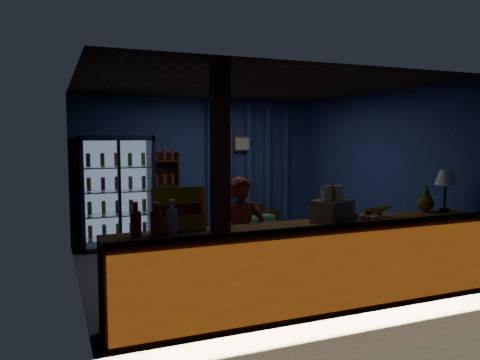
# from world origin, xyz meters

# --- Properties ---
(ground) EXTENTS (4.60, 4.60, 0.00)m
(ground) POSITION_xyz_m (0.00, 0.00, 0.00)
(ground) COLOR #515154
(ground) RESTS_ON ground
(room_walls) EXTENTS (4.60, 4.60, 4.60)m
(room_walls) POSITION_xyz_m (0.00, 0.00, 1.57)
(room_walls) COLOR navy
(room_walls) RESTS_ON ground
(counter) EXTENTS (4.40, 0.57, 0.99)m
(counter) POSITION_xyz_m (0.00, -1.91, 0.48)
(counter) COLOR brown
(counter) RESTS_ON ground
(support_post) EXTENTS (0.16, 0.16, 2.60)m
(support_post) POSITION_xyz_m (-1.05, -1.90, 1.30)
(support_post) COLOR maroon
(support_post) RESTS_ON ground
(beverage_cooler) EXTENTS (1.20, 0.62, 1.90)m
(beverage_cooler) POSITION_xyz_m (-1.55, 1.92, 0.93)
(beverage_cooler) COLOR black
(beverage_cooler) RESTS_ON ground
(bottle_shelf) EXTENTS (0.50, 0.28, 1.60)m
(bottle_shelf) POSITION_xyz_m (-0.70, 2.06, 0.79)
(bottle_shelf) COLOR #3D2713
(bottle_shelf) RESTS_ON ground
(curtain_folds) EXTENTS (1.74, 0.14, 2.50)m
(curtain_folds) POSITION_xyz_m (1.00, 2.14, 1.30)
(curtain_folds) COLOR navy
(curtain_folds) RESTS_ON room_walls
(framed_picture) EXTENTS (0.36, 0.04, 0.28)m
(framed_picture) POSITION_xyz_m (0.85, 2.10, 1.75)
(framed_picture) COLOR gold
(framed_picture) RESTS_ON room_walls
(shopkeeper) EXTENTS (0.60, 0.48, 1.43)m
(shopkeeper) POSITION_xyz_m (-0.58, -1.32, 0.71)
(shopkeeper) COLOR maroon
(shopkeeper) RESTS_ON ground
(green_chair) EXTENTS (0.72, 0.73, 0.54)m
(green_chair) POSITION_xyz_m (0.69, 1.29, 0.27)
(green_chair) COLOR #51A260
(green_chair) RESTS_ON ground
(side_table) EXTENTS (0.61, 0.46, 0.64)m
(side_table) POSITION_xyz_m (0.95, 1.52, 0.27)
(side_table) COLOR #3D2713
(side_table) RESTS_ON ground
(yellow_sign) EXTENTS (0.54, 0.12, 0.43)m
(yellow_sign) POSITION_xyz_m (-1.42, -1.73, 1.16)
(yellow_sign) COLOR yellow
(yellow_sign) RESTS_ON counter
(soda_bottles) EXTENTS (0.44, 0.18, 0.33)m
(soda_bottles) POSITION_xyz_m (-1.70, -1.88, 1.08)
(soda_bottles) COLOR red
(soda_bottles) RESTS_ON counter
(snack_box_left) EXTENTS (0.46, 0.42, 0.40)m
(snack_box_left) POSITION_xyz_m (0.23, -1.90, 1.09)
(snack_box_left) COLOR #936447
(snack_box_left) RESTS_ON counter
(snack_box_centre) EXTENTS (0.38, 0.35, 0.32)m
(snack_box_centre) POSITION_xyz_m (0.43, -1.74, 1.06)
(snack_box_centre) COLOR #936447
(snack_box_centre) RESTS_ON counter
(pastry_tray) EXTENTS (0.42, 0.42, 0.07)m
(pastry_tray) POSITION_xyz_m (0.64, -1.99, 0.97)
(pastry_tray) COLOR silver
(pastry_tray) RESTS_ON counter
(banana_bunches) EXTENTS (0.73, 0.29, 0.16)m
(banana_bunches) POSITION_xyz_m (0.73, -1.81, 1.03)
(banana_bunches) COLOR gold
(banana_bunches) RESTS_ON counter
(table_lamp) EXTENTS (0.26, 0.26, 0.52)m
(table_lamp) POSITION_xyz_m (1.93, -1.82, 1.36)
(table_lamp) COLOR black
(table_lamp) RESTS_ON counter
(pineapple) EXTENTS (0.20, 0.20, 0.34)m
(pineapple) POSITION_xyz_m (1.71, -1.73, 1.09)
(pineapple) COLOR brown
(pineapple) RESTS_ON counter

